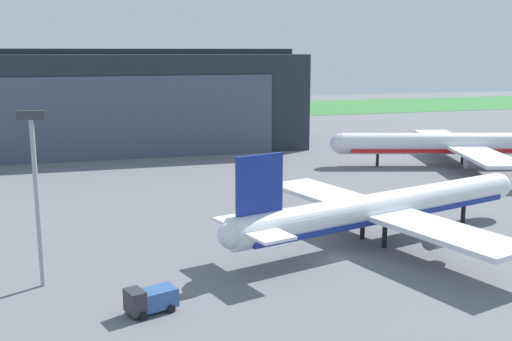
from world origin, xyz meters
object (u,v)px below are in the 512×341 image
object	(u,v)px
airliner_near_left	(384,208)
airliner_far_right	(458,144)
apron_light_mast	(36,184)
stair_truck	(150,299)
maintenance_hangar	(132,101)

from	to	relation	value
airliner_near_left	airliner_far_right	world-z (taller)	airliner_far_right
airliner_near_left	apron_light_mast	xyz separation A→B (m)	(-37.07, -3.31, 5.87)
airliner_far_right	stair_truck	world-z (taller)	airliner_far_right
maintenance_hangar	airliner_near_left	xyz separation A→B (m)	(21.71, -78.44, -6.62)
apron_light_mast	stair_truck	bearing A→B (deg)	-43.84
airliner_far_right	maintenance_hangar	bearing A→B (deg)	144.66
airliner_near_left	apron_light_mast	world-z (taller)	apron_light_mast
maintenance_hangar	stair_truck	xyz separation A→B (m)	(-6.31, -90.44, -9.40)
maintenance_hangar	apron_light_mast	world-z (taller)	maintenance_hangar
maintenance_hangar	stair_truck	size ratio (longest dim) A/B	15.87
airliner_near_left	apron_light_mast	bearing A→B (deg)	-174.90
maintenance_hangar	apron_light_mast	bearing A→B (deg)	-100.65
maintenance_hangar	airliner_near_left	size ratio (longest dim) A/B	1.75
airliner_near_left	stair_truck	world-z (taller)	airliner_near_left
airliner_near_left	stair_truck	xyz separation A→B (m)	(-28.02, -12.01, -2.78)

